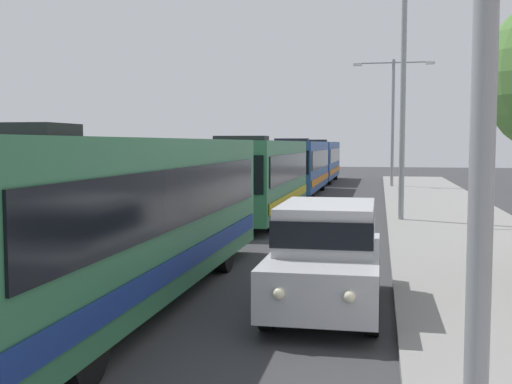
{
  "coord_description": "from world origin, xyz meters",
  "views": [
    {
      "loc": [
        3.3,
        0.06,
        2.97
      ],
      "look_at": [
        0.12,
        16.43,
        1.68
      ],
      "focal_mm": 44.67,
      "sensor_mm": 36.0,
      "label": 1
    }
  ],
  "objects_px": {
    "white_suv": "(327,252)",
    "streetlamp_far": "(393,110)",
    "bus_fourth_in_line": "(319,160)",
    "streetlamp_mid": "(403,71)",
    "bus_second_in_line": "(258,176)",
    "bus_middle": "(299,165)",
    "bus_lead": "(120,214)"
  },
  "relations": [
    {
      "from": "white_suv",
      "to": "streetlamp_far",
      "type": "bearing_deg",
      "value": 86.91
    },
    {
      "from": "white_suv",
      "to": "streetlamp_far",
      "type": "xyz_separation_m",
      "value": [
        1.7,
        31.48,
        4.11
      ]
    },
    {
      "from": "bus_second_in_line",
      "to": "bus_fourth_in_line",
      "type": "bearing_deg",
      "value": 90.0
    },
    {
      "from": "bus_second_in_line",
      "to": "bus_middle",
      "type": "distance_m",
      "value": 12.66
    },
    {
      "from": "bus_lead",
      "to": "white_suv",
      "type": "height_order",
      "value": "bus_lead"
    },
    {
      "from": "streetlamp_mid",
      "to": "streetlamp_far",
      "type": "height_order",
      "value": "streetlamp_mid"
    },
    {
      "from": "bus_middle",
      "to": "streetlamp_mid",
      "type": "height_order",
      "value": "streetlamp_mid"
    },
    {
      "from": "white_suv",
      "to": "streetlamp_mid",
      "type": "relative_size",
      "value": 0.51
    },
    {
      "from": "bus_middle",
      "to": "streetlamp_far",
      "type": "height_order",
      "value": "streetlamp_far"
    },
    {
      "from": "bus_fourth_in_line",
      "to": "streetlamp_mid",
      "type": "bearing_deg",
      "value": -77.71
    },
    {
      "from": "bus_second_in_line",
      "to": "bus_fourth_in_line",
      "type": "distance_m",
      "value": 24.64
    },
    {
      "from": "bus_lead",
      "to": "bus_second_in_line",
      "type": "distance_m",
      "value": 13.39
    },
    {
      "from": "bus_second_in_line",
      "to": "white_suv",
      "type": "distance_m",
      "value": 13.45
    },
    {
      "from": "streetlamp_mid",
      "to": "bus_middle",
      "type": "bearing_deg",
      "value": 112.87
    },
    {
      "from": "bus_second_in_line",
      "to": "white_suv",
      "type": "bearing_deg",
      "value": -74.02
    },
    {
      "from": "bus_middle",
      "to": "bus_fourth_in_line",
      "type": "height_order",
      "value": "same"
    },
    {
      "from": "bus_fourth_in_line",
      "to": "streetlamp_mid",
      "type": "relative_size",
      "value": 1.25
    },
    {
      "from": "bus_second_in_line",
      "to": "streetlamp_far",
      "type": "xyz_separation_m",
      "value": [
        5.4,
        18.57,
        3.45
      ]
    },
    {
      "from": "white_suv",
      "to": "bus_fourth_in_line",
      "type": "bearing_deg",
      "value": 95.62
    },
    {
      "from": "bus_middle",
      "to": "white_suv",
      "type": "distance_m",
      "value": 25.85
    },
    {
      "from": "bus_second_in_line",
      "to": "streetlamp_mid",
      "type": "height_order",
      "value": "streetlamp_mid"
    },
    {
      "from": "white_suv",
      "to": "streetlamp_mid",
      "type": "distance_m",
      "value": 13.67
    },
    {
      "from": "bus_middle",
      "to": "streetlamp_far",
      "type": "xyz_separation_m",
      "value": [
        5.4,
        5.9,
        3.45
      ]
    },
    {
      "from": "white_suv",
      "to": "streetlamp_far",
      "type": "relative_size",
      "value": 0.55
    },
    {
      "from": "streetlamp_mid",
      "to": "streetlamp_far",
      "type": "distance_m",
      "value": 18.71
    },
    {
      "from": "streetlamp_mid",
      "to": "white_suv",
      "type": "bearing_deg",
      "value": -97.58
    },
    {
      "from": "bus_lead",
      "to": "bus_middle",
      "type": "bearing_deg",
      "value": 90.0
    },
    {
      "from": "bus_lead",
      "to": "white_suv",
      "type": "xyz_separation_m",
      "value": [
        3.7,
        0.47,
        -0.66
      ]
    },
    {
      "from": "bus_second_in_line",
      "to": "bus_middle",
      "type": "xyz_separation_m",
      "value": [
        0.0,
        12.66,
        0.0
      ]
    },
    {
      "from": "bus_second_in_line",
      "to": "streetlamp_mid",
      "type": "xyz_separation_m",
      "value": [
        5.4,
        -0.13,
        3.88
      ]
    },
    {
      "from": "bus_lead",
      "to": "bus_second_in_line",
      "type": "xyz_separation_m",
      "value": [
        -0.0,
        13.39,
        -0.0
      ]
    },
    {
      "from": "bus_fourth_in_line",
      "to": "bus_lead",
      "type": "bearing_deg",
      "value": -90.0
    }
  ]
}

